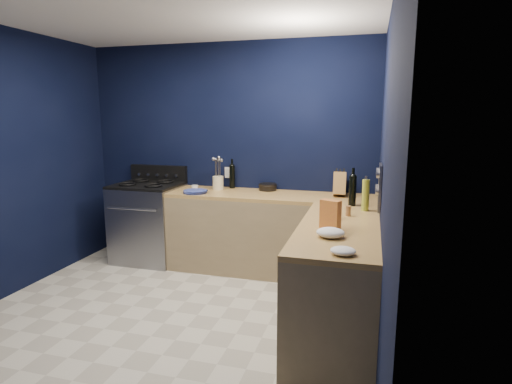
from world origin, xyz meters
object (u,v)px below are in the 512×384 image
(knife_block, at_px, (340,185))
(crouton_bag, at_px, (330,214))
(plate_stack, at_px, (195,192))
(utensil_crock, at_px, (218,183))
(gas_range, at_px, (149,223))

(knife_block, distance_m, crouton_bag, 1.38)
(plate_stack, bearing_deg, utensil_crock, 60.03)
(plate_stack, bearing_deg, gas_range, 167.68)
(gas_range, bearing_deg, knife_block, 3.54)
(plate_stack, xyz_separation_m, knife_block, (1.58, 0.29, 0.10))
(plate_stack, relative_size, utensil_crock, 1.68)
(gas_range, bearing_deg, utensil_crock, 9.06)
(knife_block, bearing_deg, plate_stack, -172.39)
(utensil_crock, bearing_deg, knife_block, 0.13)
(plate_stack, xyz_separation_m, utensil_crock, (0.17, 0.29, 0.06))
(knife_block, bearing_deg, gas_range, -179.35)
(plate_stack, relative_size, crouton_bag, 1.17)
(plate_stack, bearing_deg, knife_block, 10.49)
(crouton_bag, bearing_deg, knife_block, 115.36)
(knife_block, bearing_deg, utensil_crock, 177.24)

